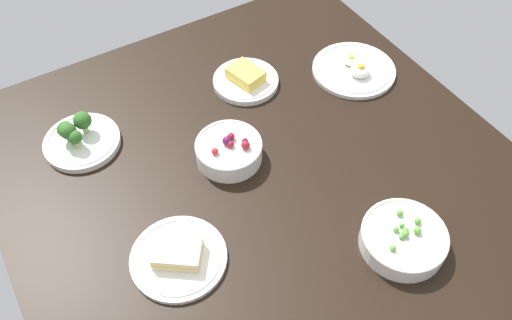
# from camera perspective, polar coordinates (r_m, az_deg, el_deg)

# --- Properties ---
(dining_table) EXTENTS (1.13, 1.13, 0.04)m
(dining_table) POSITION_cam_1_polar(r_m,az_deg,el_deg) (1.24, 0.00, -1.17)
(dining_table) COLOR black
(dining_table) RESTS_ON ground
(bowl_berries) EXTENTS (0.15, 0.15, 0.07)m
(bowl_berries) POSITION_cam_1_polar(r_m,az_deg,el_deg) (1.22, -2.92, 1.07)
(bowl_berries) COLOR white
(bowl_berries) RESTS_ON dining_table
(bowl_peas) EXTENTS (0.18, 0.18, 0.06)m
(bowl_peas) POSITION_cam_1_polar(r_m,az_deg,el_deg) (1.13, 15.53, -8.12)
(bowl_peas) COLOR white
(bowl_peas) RESTS_ON dining_table
(plate_sandwich) EXTENTS (0.20, 0.20, 0.04)m
(plate_sandwich) POSITION_cam_1_polar(r_m,az_deg,el_deg) (1.09, -8.33, -10.19)
(plate_sandwich) COLOR white
(plate_sandwich) RESTS_ON dining_table
(plate_cheese) EXTENTS (0.17, 0.17, 0.05)m
(plate_cheese) POSITION_cam_1_polar(r_m,az_deg,el_deg) (1.41, -1.11, 8.65)
(plate_cheese) COLOR white
(plate_cheese) RESTS_ON dining_table
(plate_broccoli) EXTENTS (0.18, 0.18, 0.08)m
(plate_broccoli) POSITION_cam_1_polar(r_m,az_deg,el_deg) (1.32, -18.39, 2.25)
(plate_broccoli) COLOR white
(plate_broccoli) RESTS_ON dining_table
(plate_eggs) EXTENTS (0.22, 0.22, 0.05)m
(plate_eggs) POSITION_cam_1_polar(r_m,az_deg,el_deg) (1.47, 10.49, 9.56)
(plate_eggs) COLOR white
(plate_eggs) RESTS_ON dining_table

